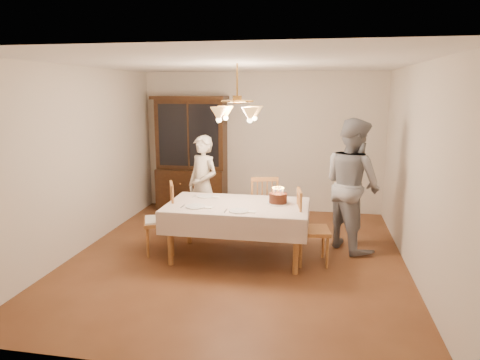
% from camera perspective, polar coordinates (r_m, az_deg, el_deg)
% --- Properties ---
extents(ground, '(5.00, 5.00, 0.00)m').
position_cam_1_polar(ground, '(6.03, -0.35, -10.21)').
color(ground, '#552E18').
rests_on(ground, ground).
extents(room_shell, '(5.00, 5.00, 5.00)m').
position_cam_1_polar(room_shell, '(5.62, -0.37, 4.89)').
color(room_shell, white).
rests_on(room_shell, ground).
extents(dining_table, '(1.90, 1.10, 0.76)m').
position_cam_1_polar(dining_table, '(5.80, -0.36, -3.95)').
color(dining_table, brown).
rests_on(dining_table, ground).
extents(china_hutch, '(1.38, 0.54, 2.16)m').
position_cam_1_polar(china_hutch, '(8.18, -6.48, 3.21)').
color(china_hutch, black).
rests_on(china_hutch, ground).
extents(chair_far_side, '(0.53, 0.52, 1.00)m').
position_cam_1_polar(chair_far_side, '(6.65, 3.08, -4.03)').
color(chair_far_side, brown).
rests_on(chair_far_side, ground).
extents(chair_left_end, '(0.56, 0.57, 1.00)m').
position_cam_1_polar(chair_left_end, '(6.15, -10.65, -5.46)').
color(chair_left_end, brown).
rests_on(chair_left_end, ground).
extents(chair_right_end, '(0.48, 0.49, 1.00)m').
position_cam_1_polar(chair_right_end, '(5.76, 9.56, -6.73)').
color(chair_right_end, brown).
rests_on(chair_right_end, ground).
extents(elderly_woman, '(0.69, 0.63, 1.59)m').
position_cam_1_polar(elderly_woman, '(6.74, -4.95, -0.78)').
color(elderly_woman, beige).
rests_on(elderly_woman, ground).
extents(adult_in_grey, '(1.12, 1.16, 1.89)m').
position_cam_1_polar(adult_in_grey, '(6.31, 14.72, -0.59)').
color(adult_in_grey, slate).
rests_on(adult_in_grey, ground).
extents(birthday_cake, '(0.30, 0.30, 0.23)m').
position_cam_1_polar(birthday_cake, '(5.81, 5.09, -2.49)').
color(birthday_cake, white).
rests_on(birthday_cake, dining_table).
extents(place_setting_near_left, '(0.41, 0.27, 0.02)m').
position_cam_1_polar(place_setting_near_left, '(5.66, -5.81, -3.54)').
color(place_setting_near_left, white).
rests_on(place_setting_near_left, dining_table).
extents(place_setting_near_right, '(0.40, 0.25, 0.02)m').
position_cam_1_polar(place_setting_near_right, '(5.43, -0.03, -4.16)').
color(place_setting_near_right, white).
rests_on(place_setting_near_right, dining_table).
extents(place_setting_far_left, '(0.37, 0.23, 0.02)m').
position_cam_1_polar(place_setting_far_left, '(6.18, -4.56, -2.19)').
color(place_setting_far_left, white).
rests_on(place_setting_far_left, dining_table).
extents(chandelier, '(0.62, 0.62, 0.73)m').
position_cam_1_polar(chandelier, '(5.59, -0.37, 8.92)').
color(chandelier, '#BF8C3F').
rests_on(chandelier, ground).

